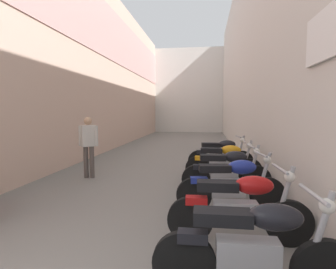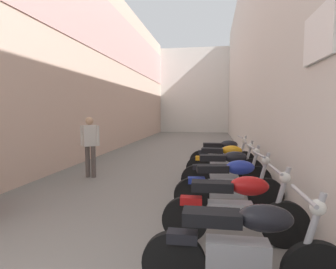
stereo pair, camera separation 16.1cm
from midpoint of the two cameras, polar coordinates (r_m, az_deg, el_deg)
ground_plane at (r=9.52m, az=0.50°, el=-5.42°), size 37.59×37.59×0.00m
building_left at (r=12.20m, az=-12.27°, el=13.62°), size 0.45×21.59×7.08m
building_right at (r=11.56m, az=17.50°, el=15.56°), size 0.45×21.59×7.77m
building_far_end at (r=23.16m, az=5.92°, el=9.17°), size 8.55×2.00×6.87m
motorcycle_second at (r=2.70m, az=17.70°, el=-21.95°), size 1.85×0.58×1.04m
motorcycle_third at (r=3.64m, az=15.33°, el=-14.67°), size 1.85×0.58×1.04m
motorcycle_fourth at (r=4.69m, az=13.95°, el=-10.17°), size 1.84×0.58×1.04m
motorcycle_fifth at (r=5.69m, az=13.14°, el=-7.47°), size 1.85×0.58×1.04m
motorcycle_sixth at (r=6.66m, az=12.61°, el=-5.67°), size 1.85×0.58×1.04m
motorcycle_seventh at (r=7.76m, az=12.16°, el=-4.16°), size 1.85×0.58×1.04m
pedestrian_further_down at (r=7.18m, az=-15.68°, el=-1.61°), size 0.52×0.37×1.57m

